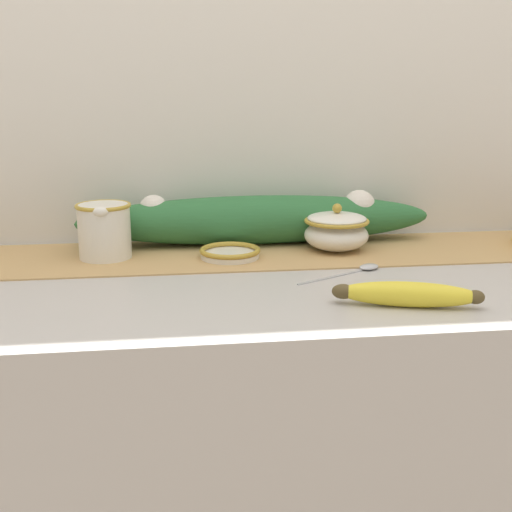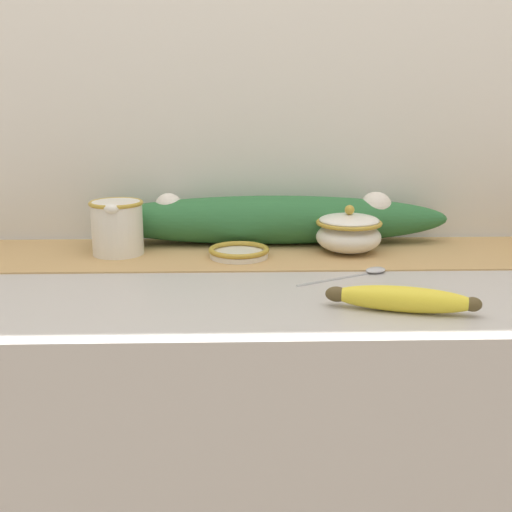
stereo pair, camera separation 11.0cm
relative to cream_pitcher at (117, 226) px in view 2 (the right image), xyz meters
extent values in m
cube|color=#B7B2AD|center=(0.31, -0.17, -0.51)|extent=(1.48, 0.62, 0.89)
cube|color=silver|center=(0.31, 0.16, 0.24)|extent=(2.28, 0.04, 2.40)
cube|color=tan|center=(0.31, 0.00, -0.06)|extent=(1.36, 0.27, 0.00)
cylinder|color=white|center=(0.00, 0.00, 0.00)|extent=(0.10, 0.10, 0.11)
torus|color=#B79333|center=(0.00, 0.00, 0.05)|extent=(0.11, 0.11, 0.01)
torus|color=white|center=(0.00, 0.06, 0.00)|extent=(0.06, 0.01, 0.06)
ellipsoid|color=white|center=(0.00, -0.05, 0.04)|extent=(0.03, 0.02, 0.02)
ellipsoid|color=white|center=(0.47, 0.00, -0.03)|extent=(0.13, 0.13, 0.06)
torus|color=#B79333|center=(0.47, 0.00, 0.00)|extent=(0.13, 0.13, 0.01)
ellipsoid|color=white|center=(0.47, 0.00, 0.01)|extent=(0.12, 0.12, 0.02)
sphere|color=#B79333|center=(0.47, 0.00, 0.03)|extent=(0.02, 0.02, 0.02)
cylinder|color=white|center=(0.25, -0.03, -0.05)|extent=(0.12, 0.12, 0.01)
torus|color=#B79333|center=(0.25, -0.03, -0.04)|extent=(0.12, 0.12, 0.01)
ellipsoid|color=yellow|center=(0.49, -0.36, -0.04)|extent=(0.22, 0.10, 0.04)
ellipsoid|color=brown|center=(0.40, -0.33, -0.04)|extent=(0.04, 0.03, 0.02)
ellipsoid|color=brown|center=(0.59, -0.39, -0.04)|extent=(0.03, 0.03, 0.02)
cube|color=#B7B7BC|center=(0.41, -0.19, -0.06)|extent=(0.14, 0.08, 0.00)
ellipsoid|color=#B7B7BC|center=(0.50, -0.14, -0.06)|extent=(0.05, 0.04, 0.01)
ellipsoid|color=#2D6B38|center=(0.31, 0.08, -0.01)|extent=(0.77, 0.11, 0.10)
sphere|color=silver|center=(0.10, 0.09, 0.02)|extent=(0.06, 0.06, 0.06)
sphere|color=silver|center=(0.23, 0.07, 0.01)|extent=(0.05, 0.05, 0.05)
sphere|color=silver|center=(0.39, 0.08, 0.01)|extent=(0.05, 0.05, 0.05)
sphere|color=silver|center=(0.54, 0.08, 0.02)|extent=(0.07, 0.07, 0.07)
camera|label=1|loc=(0.14, -1.27, 0.26)|focal=45.00mm
camera|label=2|loc=(0.25, -1.28, 0.26)|focal=45.00mm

